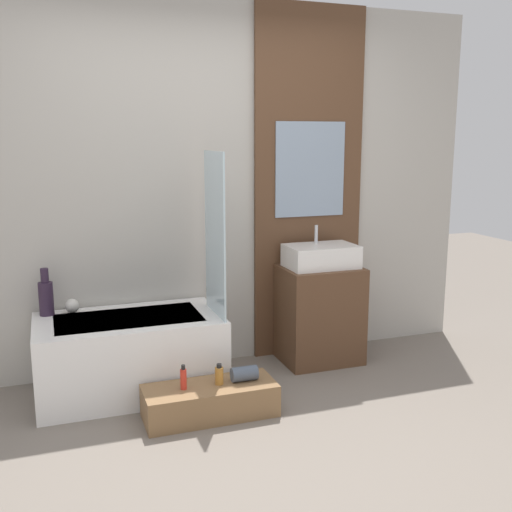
{
  "coord_description": "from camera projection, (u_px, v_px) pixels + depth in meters",
  "views": [
    {
      "loc": [
        -1.09,
        -2.59,
        1.66
      ],
      "look_at": [
        0.08,
        0.72,
        0.96
      ],
      "focal_mm": 42.0,
      "sensor_mm": 36.0,
      "label": 1
    }
  ],
  "objects": [
    {
      "name": "sink",
      "position": [
        321.0,
        256.0,
        4.37
      ],
      "size": [
        0.51,
        0.33,
        0.3
      ],
      "color": "white",
      "rests_on": "vanity_cabinet"
    },
    {
      "name": "bottle_soap_primary",
      "position": [
        183.0,
        378.0,
        3.52
      ],
      "size": [
        0.04,
        0.04,
        0.15
      ],
      "color": "red",
      "rests_on": "wooden_step_bench"
    },
    {
      "name": "vase_round_light",
      "position": [
        72.0,
        306.0,
        3.98
      ],
      "size": [
        0.09,
        0.09,
        0.09
      ],
      "primitive_type": "sphere",
      "color": "silver",
      "rests_on": "bathtub"
    },
    {
      "name": "vanity_cabinet",
      "position": [
        320.0,
        314.0,
        4.46
      ],
      "size": [
        0.57,
        0.43,
        0.72
      ],
      "primitive_type": "cube",
      "color": "brown",
      "rests_on": "ground_plane"
    },
    {
      "name": "ground_plane",
      "position": [
        287.0,
        465.0,
        3.08
      ],
      "size": [
        12.0,
        12.0,
        0.0
      ],
      "primitive_type": "plane",
      "color": "slate"
    },
    {
      "name": "vase_tall_dark",
      "position": [
        46.0,
        296.0,
        3.91
      ],
      "size": [
        0.09,
        0.09,
        0.31
      ],
      "color": "#2D1E33",
      "rests_on": "bathtub"
    },
    {
      "name": "wall_wood_accent",
      "position": [
        309.0,
        185.0,
        4.49
      ],
      "size": [
        0.86,
        0.04,
        2.6
      ],
      "color": "brown",
      "rests_on": "ground_plane"
    },
    {
      "name": "towel_roll",
      "position": [
        244.0,
        374.0,
        3.65
      ],
      "size": [
        0.16,
        0.09,
        0.09
      ],
      "primitive_type": "cylinder",
      "rotation": [
        0.0,
        1.57,
        0.0
      ],
      "color": "#4C5666",
      "rests_on": "wooden_step_bench"
    },
    {
      "name": "bathtub",
      "position": [
        130.0,
        355.0,
        3.93
      ],
      "size": [
        1.19,
        0.67,
        0.51
      ],
      "color": "white",
      "rests_on": "ground_plane"
    },
    {
      "name": "bottle_soap_secondary",
      "position": [
        219.0,
        375.0,
        3.6
      ],
      "size": [
        0.05,
        0.05,
        0.13
      ],
      "color": "#B2752D",
      "rests_on": "wooden_step_bench"
    },
    {
      "name": "wooden_step_bench",
      "position": [
        210.0,
        401.0,
        3.61
      ],
      "size": [
        0.8,
        0.32,
        0.2
      ],
      "primitive_type": "cube",
      "color": "olive",
      "rests_on": "ground_plane"
    },
    {
      "name": "wall_tiled_back",
      "position": [
        205.0,
        188.0,
        4.28
      ],
      "size": [
        4.2,
        0.06,
        2.6
      ],
      "primitive_type": "cube",
      "color": "#B7B2A8",
      "rests_on": "ground_plane"
    },
    {
      "name": "glass_shower_screen",
      "position": [
        215.0,
        234.0,
        3.87
      ],
      "size": [
        0.01,
        0.44,
        1.06
      ],
      "primitive_type": "cube",
      "color": "silver",
      "rests_on": "bathtub"
    }
  ]
}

